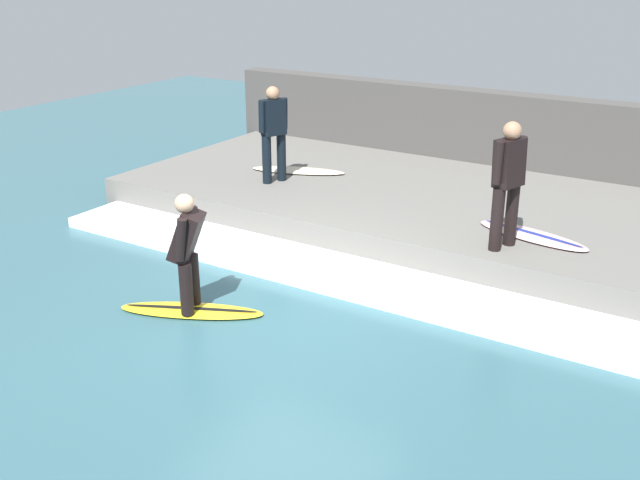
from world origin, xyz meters
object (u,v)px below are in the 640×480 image
object	(u,v)px
surfer_waiting_far	(508,178)
surfboard_waiting_far	(532,235)
surfer_riding	(187,247)
surfboard_riding	(192,310)
surfer_waiting_near	(274,129)
surfboard_waiting_near	(298,170)

from	to	relation	value
surfer_waiting_far	surfboard_waiting_far	bearing A→B (deg)	-22.21
surfer_riding	surfboard_riding	bearing A→B (deg)	-90.00
surfer_riding	surfer_waiting_near	distance (m)	4.11
surfboard_waiting_near	surfboard_riding	bearing A→B (deg)	-162.71
surfer_riding	surfboard_waiting_far	world-z (taller)	surfer_riding
surfer_riding	surfer_waiting_near	bearing A→B (deg)	20.45
surfboard_riding	surfboard_waiting_near	bearing A→B (deg)	17.29
surfboard_riding	surfboard_waiting_near	size ratio (longest dim) A/B	1.05
surfer_waiting_far	surfboard_waiting_far	xyz separation A→B (m)	(0.58, -0.24, -0.92)
surfboard_waiting_near	surfboard_waiting_far	bearing A→B (deg)	-102.71
surfer_waiting_near	surfer_waiting_far	size ratio (longest dim) A/B	0.96
surfboard_waiting_far	surfer_riding	bearing A→B (deg)	137.85
surfboard_waiting_near	surfer_waiting_far	xyz separation A→B (m)	(-1.61, -4.34, 0.92)
surfer_waiting_near	surfer_waiting_far	world-z (taller)	surfer_waiting_far
surfboard_waiting_far	surfboard_waiting_near	bearing A→B (deg)	77.29
surfer_waiting_near	surfboard_waiting_far	size ratio (longest dim) A/B	0.95
surfer_riding	surfer_waiting_far	distance (m)	4.17
surfboard_waiting_near	surfboard_waiting_far	size ratio (longest dim) A/B	1.01
surfboard_riding	surfer_waiting_near	size ratio (longest dim) A/B	1.13
surfboard_waiting_near	surfer_riding	bearing A→B (deg)	-162.71
surfboard_riding	surfer_riding	world-z (taller)	surfer_riding
surfboard_riding	surfer_riding	distance (m)	0.85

